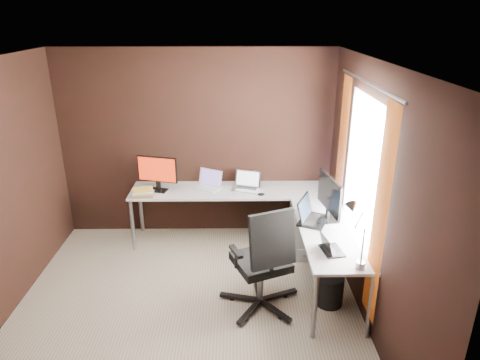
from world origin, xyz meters
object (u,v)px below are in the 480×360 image
drawer_pedestal (308,231)px  monitor_right (329,196)px  laptop_black_big (310,216)px  desk_lamp (355,226)px  laptop_black_small (330,248)px  wastebasket (330,290)px  laptop_white (208,184)px  laptop_silver (247,185)px  office_chair (262,278)px  monitor_left (157,172)px  book_stack (143,192)px

drawer_pedestal → monitor_right: size_ratio=0.98×
laptop_black_big → desk_lamp: 0.98m
laptop_black_small → wastebasket: laptop_black_small is taller
monitor_right → laptop_white: bearing=45.6°
drawer_pedestal → laptop_silver: 0.99m
laptop_silver → laptop_black_big: size_ratio=0.82×
laptop_white → laptop_black_small: laptop_white is taller
laptop_black_small → desk_lamp: size_ratio=0.47×
laptop_silver → office_chair: office_chair is taller
monitor_left → wastebasket: bearing=-20.5°
desk_lamp → office_chair: desk_lamp is taller
drawer_pedestal → laptop_white: laptop_white is taller
laptop_white → desk_lamp: size_ratio=0.67×
monitor_left → office_chair: size_ratio=0.44×
laptop_black_small → wastebasket: (0.08, 0.16, -0.60)m
laptop_white → laptop_black_big: laptop_black_big is taller
laptop_silver → laptop_black_small: (0.76, -1.60, -0.01)m
drawer_pedestal → monitor_left: bearing=170.0°
laptop_black_big → desk_lamp: (0.23, -0.89, 0.33)m
monitor_right → laptop_white: monitor_right is taller
office_chair → wastebasket: office_chair is taller
drawer_pedestal → laptop_white: 1.43m
laptop_black_big → desk_lamp: size_ratio=0.78×
monitor_right → laptop_white: 1.70m
laptop_white → drawer_pedestal: bearing=10.5°
monitor_right → laptop_black_big: (-0.20, -0.02, -0.23)m
laptop_silver → wastebasket: laptop_silver is taller
monitor_left → laptop_white: monitor_left is taller
laptop_white → office_chair: (0.63, -1.52, -0.44)m
laptop_silver → wastebasket: size_ratio=1.19×
desk_lamp → wastebasket: 1.03m
book_stack → desk_lamp: 2.78m
monitor_right → laptop_silver: bearing=34.3°
laptop_silver → laptop_black_big: (0.68, -0.93, 0.01)m
laptop_white → book_stack: size_ratio=1.43×
drawer_pedestal → laptop_black_small: laptop_black_small is taller
monitor_right → laptop_black_big: 0.31m
office_chair → wastebasket: bearing=-18.9°
book_stack → monitor_right: bearing=-17.7°
desk_lamp → book_stack: bearing=156.5°
monitor_right → book_stack: (-2.20, 0.70, -0.24)m
monitor_left → laptop_black_big: size_ratio=1.07×
laptop_black_small → book_stack: (-2.08, 1.39, -0.00)m
monitor_left → monitor_right: monitor_right is taller
laptop_silver → monitor_left: bearing=-160.8°
monitor_left → laptop_black_small: 2.47m
laptop_black_big → office_chair: 0.90m
book_stack → desk_lamp: (2.24, -1.61, 0.35)m
monitor_left → laptop_black_big: monitor_left is taller
laptop_white → office_chair: size_ratio=0.36×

